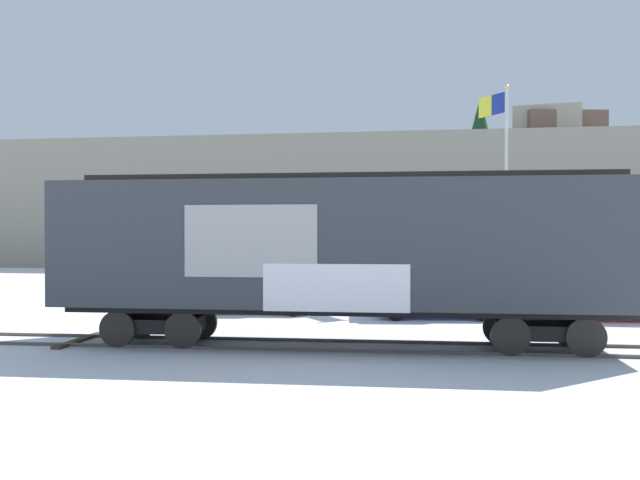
{
  "coord_description": "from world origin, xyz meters",
  "views": [
    {
      "loc": [
        0.57,
        -16.57,
        2.86
      ],
      "look_at": [
        -1.96,
        0.96,
        2.68
      ],
      "focal_mm": 37.29,
      "sensor_mm": 36.0,
      "label": 1
    }
  ],
  "objects_px": {
    "freight_car": "(344,247)",
    "flagpole": "(500,163)",
    "parked_car_red": "(626,297)",
    "parked_car_blue": "(433,293)",
    "parked_car_silver": "(251,291)"
  },
  "relations": [
    {
      "from": "freight_car",
      "to": "parked_car_red",
      "type": "relative_size",
      "value": 3.1
    },
    {
      "from": "freight_car",
      "to": "parked_car_silver",
      "type": "distance_m",
      "value": 8.01
    },
    {
      "from": "flagpole",
      "to": "parked_car_red",
      "type": "height_order",
      "value": "flagpole"
    },
    {
      "from": "freight_car",
      "to": "flagpole",
      "type": "relative_size",
      "value": 1.64
    },
    {
      "from": "freight_car",
      "to": "flagpole",
      "type": "bearing_deg",
      "value": 64.26
    },
    {
      "from": "freight_car",
      "to": "parked_car_silver",
      "type": "height_order",
      "value": "freight_car"
    },
    {
      "from": "parked_car_blue",
      "to": "flagpole",
      "type": "bearing_deg",
      "value": 57.9
    },
    {
      "from": "freight_car",
      "to": "parked_car_blue",
      "type": "bearing_deg",
      "value": 69.16
    },
    {
      "from": "parked_car_silver",
      "to": "parked_car_blue",
      "type": "xyz_separation_m",
      "value": [
        6.45,
        -0.43,
        0.04
      ]
    },
    {
      "from": "parked_car_red",
      "to": "parked_car_blue",
      "type": "bearing_deg",
      "value": -177.57
    },
    {
      "from": "parked_car_silver",
      "to": "flagpole",
      "type": "bearing_deg",
      "value": 23.17
    },
    {
      "from": "flagpole",
      "to": "parked_car_blue",
      "type": "relative_size",
      "value": 2.03
    },
    {
      "from": "flagpole",
      "to": "parked_car_red",
      "type": "relative_size",
      "value": 1.89
    },
    {
      "from": "parked_car_silver",
      "to": "parked_car_red",
      "type": "bearing_deg",
      "value": -0.74
    },
    {
      "from": "freight_car",
      "to": "parked_car_red",
      "type": "height_order",
      "value": "freight_car"
    }
  ]
}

